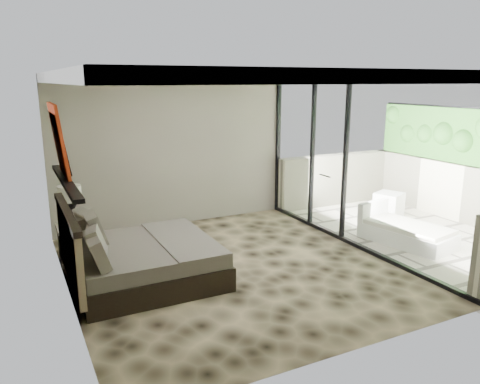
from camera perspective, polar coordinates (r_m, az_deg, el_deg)
name	(u,v)px	position (r m, az deg, el deg)	size (l,w,h in m)	color
floor	(232,268)	(6.97, -1.00, -9.27)	(5.00, 5.00, 0.00)	black
ceiling	(231,73)	(6.43, -1.10, 14.32)	(4.50, 5.00, 0.02)	silver
back_wall	(174,151)	(8.84, -8.03, 4.92)	(4.50, 0.02, 2.80)	gray
left_wall	(62,192)	(5.97, -20.83, 0.05)	(0.02, 5.00, 2.80)	gray
glass_wall	(357,163)	(7.78, 14.12, 3.48)	(0.08, 5.00, 2.80)	white
terrace_slab	(417,235)	(9.15, 20.79, -4.96)	(3.00, 5.00, 0.12)	beige
parapet_far	(471,195)	(10.01, 26.37, -0.33)	(0.30, 5.00, 1.10)	beige
foliage_hedge	(478,138)	(9.83, 27.04, 5.91)	(0.36, 4.60, 1.10)	#2F7D27
picture_ledge	(66,181)	(6.05, -20.45, 1.23)	(0.12, 2.20, 0.05)	black
bed	(138,259)	(6.58, -12.34, -8.01)	(1.95, 1.89, 1.08)	black
nightstand	(75,243)	(7.73, -19.50, -5.83)	(0.49, 0.49, 0.49)	black
table_lamp	(70,200)	(7.53, -20.00, -0.96)	(0.35, 0.35, 0.63)	black
abstract_canvas	(59,140)	(6.25, -21.24, 5.95)	(0.04, 0.90, 0.90)	#AF2B0F
framed_print	(63,150)	(6.39, -20.73, 4.77)	(0.03, 0.50, 0.60)	black
ottoman	(389,205)	(9.93, 17.66, -1.48)	(0.48, 0.48, 0.48)	silver
lounger	(404,232)	(8.44, 19.40, -4.62)	(1.04, 1.63, 0.59)	white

